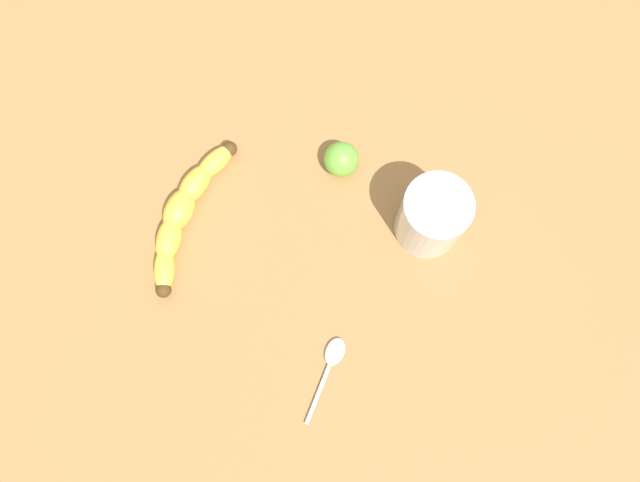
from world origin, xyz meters
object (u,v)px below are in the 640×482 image
at_px(lime_fruit, 341,159).
at_px(teaspoon, 333,357).
at_px(smoothie_glass, 432,217).
at_px(banana, 184,212).

distance_m(lime_fruit, teaspoon, 0.26).
distance_m(smoothie_glass, lime_fruit, 0.14).
relative_size(banana, teaspoon, 1.98).
xyz_separation_m(smoothie_glass, teaspoon, (0.21, -0.03, -0.04)).
bearing_deg(smoothie_glass, banana, -64.18).
bearing_deg(lime_fruit, smoothie_glass, 80.80).
distance_m(banana, lime_fruit, 0.22).
bearing_deg(teaspoon, smoothie_glass, -14.25).
bearing_deg(smoothie_glass, teaspoon, -7.59).
relative_size(smoothie_glass, teaspoon, 0.89).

